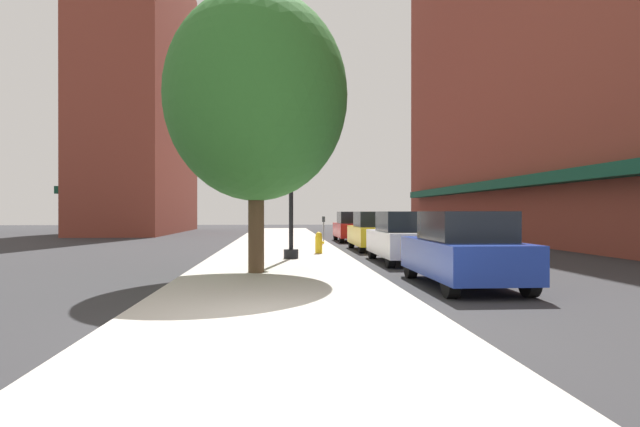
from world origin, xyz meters
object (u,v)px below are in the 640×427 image
object	(u,v)px
lamppost	(291,164)
parking_meter_near	(324,227)
tree_near	(256,96)
car_white	(405,238)
car_blue	(463,250)
car_yellow	(374,232)
car_red	(353,227)
fire_hydrant	(319,242)

from	to	relation	value
lamppost	parking_meter_near	xyz separation A→B (m)	(1.71, 8.11, -2.25)
tree_near	car_white	xyz separation A→B (m)	(4.62, 3.61, -3.75)
car_blue	car_yellow	world-z (taller)	same
tree_near	car_yellow	distance (m)	11.04
car_white	car_red	xyz separation A→B (m)	(0.00, 12.81, 0.00)
fire_hydrant	lamppost	bearing A→B (deg)	-115.91
parking_meter_near	car_red	distance (m)	4.65
fire_hydrant	car_white	world-z (taller)	car_white
car_blue	car_white	bearing A→B (deg)	89.93
tree_near	car_red	xyz separation A→B (m)	(4.62, 16.41, -3.75)
lamppost	car_red	world-z (taller)	lamppost
car_blue	car_red	world-z (taller)	same
tree_near	car_yellow	world-z (taller)	tree_near
fire_hydrant	car_red	xyz separation A→B (m)	(2.59, 10.14, 0.29)
car_yellow	parking_meter_near	bearing A→B (deg)	123.67
car_red	lamppost	bearing A→B (deg)	-105.89
car_blue	car_white	xyz separation A→B (m)	(0.00, 5.72, 0.00)
tree_near	car_red	bearing A→B (deg)	74.29
lamppost	tree_near	world-z (taller)	tree_near
parking_meter_near	lamppost	bearing A→B (deg)	-101.90
lamppost	car_blue	world-z (taller)	lamppost
car_white	fire_hydrant	bearing A→B (deg)	133.07
parking_meter_near	car_red	xyz separation A→B (m)	(1.95, 4.22, -0.14)
fire_hydrant	car_yellow	distance (m)	3.99
car_white	car_red	size ratio (longest dim) A/B	1.00
car_blue	car_white	distance (m)	5.72
car_yellow	car_red	xyz separation A→B (m)	(0.00, 7.11, 0.00)
parking_meter_near	car_yellow	world-z (taller)	car_yellow
fire_hydrant	car_blue	xyz separation A→B (m)	(2.59, -8.39, 0.29)
tree_near	car_yellow	xyz separation A→B (m)	(4.62, 9.30, -3.75)
tree_near	car_white	world-z (taller)	tree_near
car_yellow	car_red	bearing A→B (deg)	89.68
fire_hydrant	car_red	bearing A→B (deg)	75.65
car_blue	lamppost	bearing A→B (deg)	120.47
parking_meter_near	tree_near	bearing A→B (deg)	-102.34
tree_near	car_yellow	size ratio (longest dim) A/B	1.65
parking_meter_near	fire_hydrant	bearing A→B (deg)	-96.21
car_red	fire_hydrant	bearing A→B (deg)	-103.71
parking_meter_near	car_red	size ratio (longest dim) A/B	0.30
lamppost	car_white	world-z (taller)	lamppost
lamppost	tree_near	bearing A→B (deg)	-103.22
tree_near	car_blue	bearing A→B (deg)	-24.59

